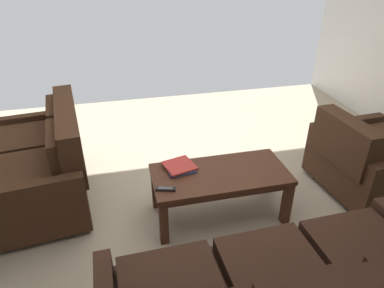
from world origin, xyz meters
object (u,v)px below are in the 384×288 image
at_px(tv_remote, 166,189).
at_px(coffee_table, 220,179).
at_px(book_stack, 179,166).
at_px(loveseat_near, 43,163).
at_px(armchair_side, 367,160).

bearing_deg(tv_remote, coffee_table, -164.55).
bearing_deg(tv_remote, book_stack, -121.06).
bearing_deg(loveseat_near, tv_remote, 142.74).
distance_m(loveseat_near, tv_remote, 1.31).
xyz_separation_m(armchair_side, book_stack, (1.83, -0.11, 0.13)).
bearing_deg(armchair_side, coffee_table, 1.13).
distance_m(book_stack, tv_remote, 0.33).
bearing_deg(book_stack, loveseat_near, -22.87).
xyz_separation_m(book_stack, tv_remote, (0.17, 0.28, -0.01)).
bearing_deg(armchair_side, loveseat_near, -11.58).
bearing_deg(coffee_table, book_stack, -23.47).
height_order(armchair_side, book_stack, armchair_side).
distance_m(coffee_table, book_stack, 0.37).
height_order(loveseat_near, coffee_table, loveseat_near).
height_order(loveseat_near, book_stack, loveseat_near).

